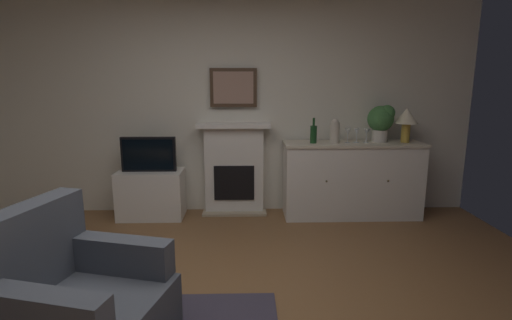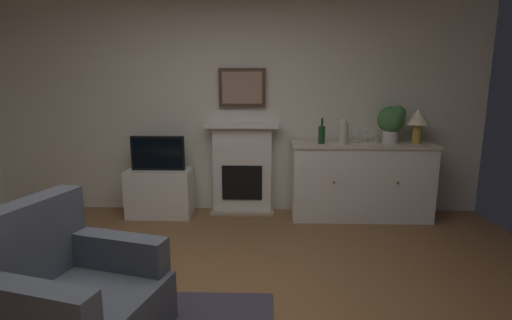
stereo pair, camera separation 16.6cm
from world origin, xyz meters
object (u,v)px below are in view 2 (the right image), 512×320
at_px(framed_picture, 242,88).
at_px(tv_cabinet, 160,192).
at_px(sideboard_cabinet, 361,181).
at_px(tv_set, 158,153).
at_px(potted_plant_small, 392,121).
at_px(wine_glass_center, 366,133).
at_px(wine_glass_right, 376,133).
at_px(table_lamp, 418,119).
at_px(fireplace_unit, 242,168).
at_px(wine_bottle, 322,134).
at_px(wine_glass_left, 357,133).
at_px(armchair, 70,297).
at_px(vase_decorative, 343,132).

distance_m(framed_picture, tv_cabinet, 1.58).
xyz_separation_m(sideboard_cabinet, tv_set, (-2.37, -0.01, 0.32)).
relative_size(tv_cabinet, potted_plant_small, 1.74).
relative_size(wine_glass_center, wine_glass_right, 1.00).
height_order(table_lamp, wine_glass_right, table_lamp).
distance_m(fireplace_unit, sideboard_cabinet, 1.41).
height_order(fireplace_unit, sideboard_cabinet, fireplace_unit).
bearing_deg(wine_bottle, wine_glass_right, 1.23).
bearing_deg(wine_glass_left, potted_plant_small, 9.49).
distance_m(wine_glass_right, tv_set, 2.52).
distance_m(fireplace_unit, table_lamp, 2.10).
distance_m(sideboard_cabinet, table_lamp, 0.94).
bearing_deg(wine_bottle, fireplace_unit, 167.30).
xyz_separation_m(sideboard_cabinet, wine_glass_right, (0.14, -0.02, 0.56)).
xyz_separation_m(framed_picture, wine_glass_center, (1.42, -0.23, -0.50)).
bearing_deg(armchair, framed_picture, 73.08).
height_order(table_lamp, potted_plant_small, potted_plant_small).
height_order(sideboard_cabinet, wine_glass_left, wine_glass_left).
bearing_deg(wine_glass_left, tv_set, 179.64).
height_order(wine_glass_left, armchair, wine_glass_left).
bearing_deg(potted_plant_small, wine_glass_right, -161.63).
bearing_deg(wine_bottle, armchair, -125.62).
bearing_deg(sideboard_cabinet, potted_plant_small, 7.91).
bearing_deg(wine_glass_right, fireplace_unit, 172.81).
bearing_deg(framed_picture, wine_glass_center, -9.08).
bearing_deg(wine_bottle, wine_glass_center, 2.77).
distance_m(table_lamp, potted_plant_small, 0.28).
relative_size(fireplace_unit, wine_bottle, 3.79).
distance_m(wine_bottle, armchair, 3.03).
xyz_separation_m(sideboard_cabinet, tv_cabinet, (-2.37, 0.02, -0.16)).
relative_size(wine_glass_right, armchair, 0.17).
distance_m(table_lamp, tv_cabinet, 3.10).
xyz_separation_m(wine_glass_left, armchair, (-2.12, -2.42, -0.63)).
height_order(table_lamp, wine_glass_center, table_lamp).
distance_m(fireplace_unit, tv_cabinet, 1.02).
xyz_separation_m(fireplace_unit, framed_picture, (0.00, 0.05, 0.96)).
height_order(framed_picture, wine_bottle, framed_picture).
height_order(potted_plant_small, armchair, potted_plant_small).
xyz_separation_m(wine_glass_left, wine_glass_right, (0.22, 0.01, 0.00)).
relative_size(wine_glass_center, tv_cabinet, 0.22).
height_order(wine_glass_center, vase_decorative, vase_decorative).
bearing_deg(sideboard_cabinet, armchair, -132.07).
height_order(framed_picture, wine_glass_left, framed_picture).
height_order(fireplace_unit, armchair, fireplace_unit).
distance_m(wine_bottle, tv_set, 1.91).
xyz_separation_m(wine_glass_right, vase_decorative, (-0.38, -0.03, 0.02)).
distance_m(tv_set, potted_plant_small, 2.72).
bearing_deg(wine_glass_center, framed_picture, 170.92).
bearing_deg(tv_cabinet, armchair, -86.16).
bearing_deg(wine_glass_left, wine_bottle, -178.99).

